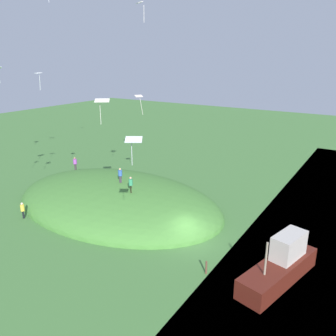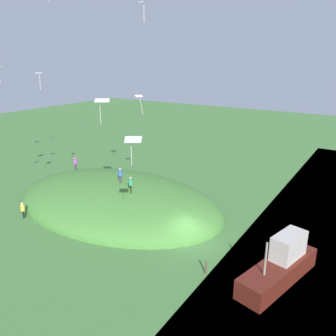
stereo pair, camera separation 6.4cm
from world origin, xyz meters
name	(u,v)px [view 2 (the right image)]	position (x,y,z in m)	size (l,w,h in m)	color
ground_plane	(191,241)	(0.00, 0.00, 0.00)	(160.00, 160.00, 0.00)	#417136
grass_hill	(117,203)	(10.67, -2.69, 0.00)	(24.32, 16.00, 5.30)	#437C33
boat_on_lake	(280,266)	(-7.88, 1.24, 1.13)	(3.82, 7.88, 3.84)	#501B12
person_near_shore	(120,174)	(9.85, -2.53, 3.63)	(0.61, 0.61, 1.60)	#342B37
person_on_hilltop	(131,183)	(7.41, -1.19, 3.53)	(0.56, 0.56, 1.64)	black
person_with_child	(23,208)	(16.08, 4.97, 1.06)	(0.44, 0.44, 1.68)	black
person_watching_kites	(75,162)	(19.18, -4.91, 2.75)	(0.50, 0.50, 1.63)	#3C3536
kite_0	(139,98)	(7.00, -2.36, 11.59)	(0.77, 0.84, 1.83)	silver
kite_2	(102,101)	(6.45, 3.14, 11.85)	(1.38, 1.31, 2.01)	white
kite_3	(38,74)	(14.27, 2.76, 13.69)	(0.84, 0.71, 1.54)	white
kite_4	(140,4)	(6.63, -2.35, 19.38)	(0.84, 0.80, 1.65)	white
kite_7	(133,141)	(-1.47, 9.36, 10.96)	(1.07, 0.97, 1.63)	silver
mooring_post	(206,268)	(-3.16, 3.47, 0.52)	(0.14, 0.14, 1.05)	brown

